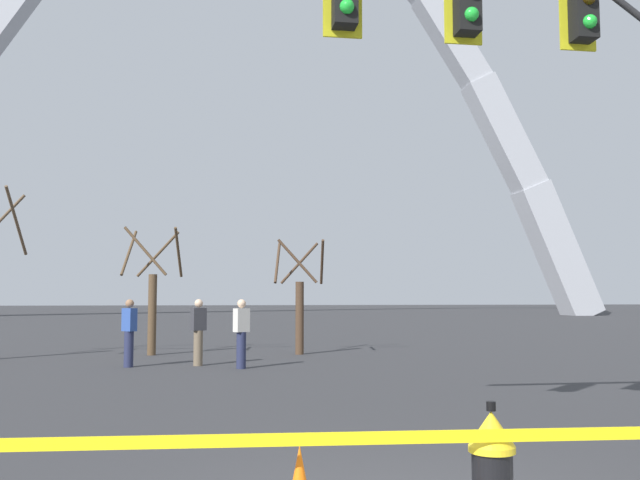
# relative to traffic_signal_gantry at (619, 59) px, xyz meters

# --- Properties ---
(caution_tape_barrier) EXTENTS (5.59, 0.34, 0.88)m
(caution_tape_barrier) POSITION_rel_traffic_signal_gantry_xyz_m (-3.22, -3.00, -3.79)
(caution_tape_barrier) COLOR #232326
(caution_tape_barrier) RESTS_ON ground
(traffic_signal_gantry) EXTENTS (7.82, 0.44, 6.00)m
(traffic_signal_gantry) POSITION_rel_traffic_signal_gantry_xyz_m (0.00, 0.00, 0.00)
(traffic_signal_gantry) COLOR #232326
(traffic_signal_gantry) RESTS_ON ground
(monument_arch) EXTENTS (62.17, 2.71, 39.79)m
(monument_arch) POSITION_rel_traffic_signal_gantry_xyz_m (-3.18, 48.63, 13.45)
(monument_arch) COLOR #B2B5BC
(monument_arch) RESTS_ON ground
(tree_left_mid) EXTENTS (1.67, 1.68, 3.59)m
(tree_left_mid) POSITION_rel_traffic_signal_gantry_xyz_m (-6.42, 12.95, -2.81)
(tree_left_mid) COLOR brown
(tree_left_mid) RESTS_ON ground
(tree_center_left) EXTENTS (1.52, 1.53, 3.27)m
(tree_center_left) POSITION_rel_traffic_signal_gantry_xyz_m (-2.24, 12.60, -2.95)
(tree_center_left) COLOR #473323
(tree_center_left) RESTS_ON ground
(pedestrian_walking_left) EXTENTS (0.39, 0.34, 1.59)m
(pedestrian_walking_left) POSITION_rel_traffic_signal_gantry_xyz_m (-5.02, 9.75, -3.59)
(pedestrian_walking_left) COLOR brown
(pedestrian_walking_left) RESTS_ON ground
(pedestrian_standing_center) EXTENTS (0.39, 0.35, 1.59)m
(pedestrian_standing_center) POSITION_rel_traffic_signal_gantry_xyz_m (-4.02, 8.93, -3.59)
(pedestrian_standing_center) COLOR #232847
(pedestrian_standing_center) RESTS_ON ground
(pedestrian_walking_right) EXTENTS (0.38, 0.38, 1.59)m
(pedestrian_walking_right) POSITION_rel_traffic_signal_gantry_xyz_m (-6.63, 9.64, -3.59)
(pedestrian_walking_right) COLOR #232847
(pedestrian_walking_right) RESTS_ON ground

